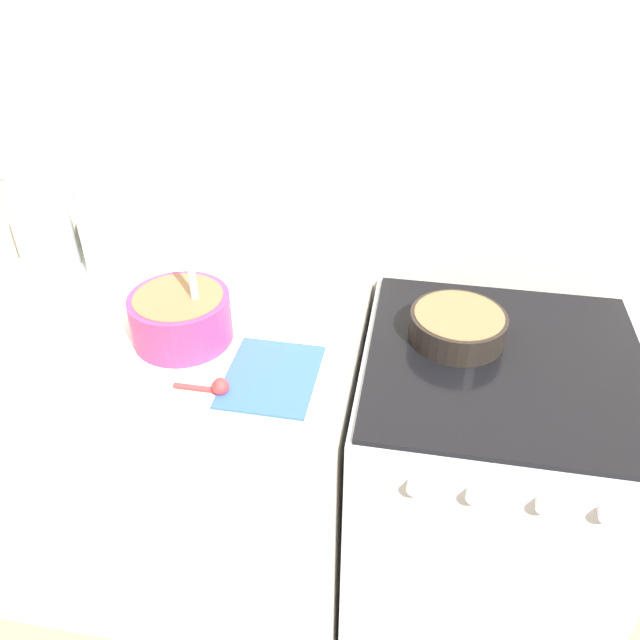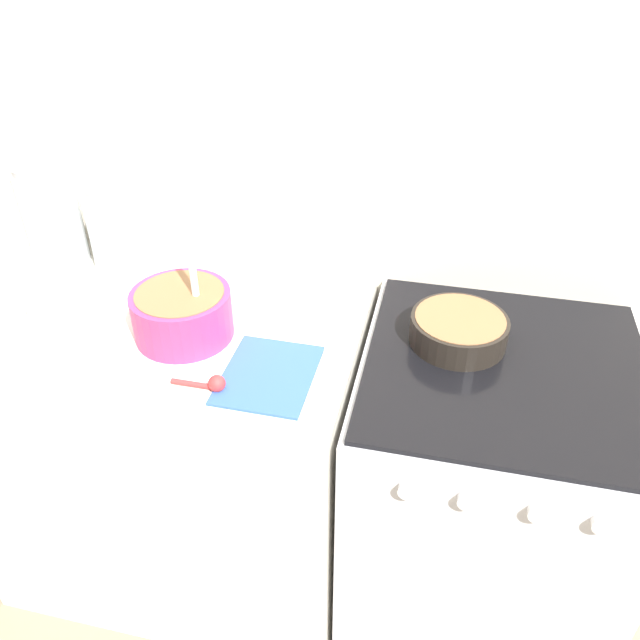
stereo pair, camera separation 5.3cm
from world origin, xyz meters
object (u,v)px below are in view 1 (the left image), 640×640
(stove, at_px, (477,495))
(baking_pan, at_px, (458,325))
(mixing_bowl, at_px, (181,315))
(storage_jar_left, at_px, (43,227))
(storage_jar_middle, at_px, (116,237))
(tin_can, at_px, (1,326))

(stove, relative_size, baking_pan, 4.15)
(baking_pan, bearing_deg, mixing_bowl, -169.84)
(storage_jar_left, bearing_deg, stove, -9.81)
(mixing_bowl, relative_size, storage_jar_left, 0.94)
(storage_jar_middle, bearing_deg, storage_jar_left, 180.00)
(baking_pan, distance_m, tin_can, 1.02)
(tin_can, bearing_deg, stove, 7.31)
(stove, xyz_separation_m, tin_can, (-1.11, -0.14, 0.50))
(tin_can, bearing_deg, baking_pan, 11.47)
(baking_pan, height_order, tin_can, tin_can)
(storage_jar_middle, height_order, tin_can, storage_jar_middle)
(stove, height_order, storage_jar_middle, storage_jar_middle)
(mixing_bowl, bearing_deg, stove, 3.90)
(tin_can, bearing_deg, storage_jar_middle, 71.24)
(baking_pan, height_order, storage_jar_left, storage_jar_left)
(stove, distance_m, storage_jar_left, 1.34)
(stove, relative_size, mixing_bowl, 3.54)
(baking_pan, distance_m, storage_jar_left, 1.10)
(mixing_bowl, distance_m, tin_can, 0.40)
(stove, relative_size, storage_jar_middle, 3.73)
(storage_jar_left, height_order, storage_jar_middle, storage_jar_left)
(mixing_bowl, relative_size, baking_pan, 1.17)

